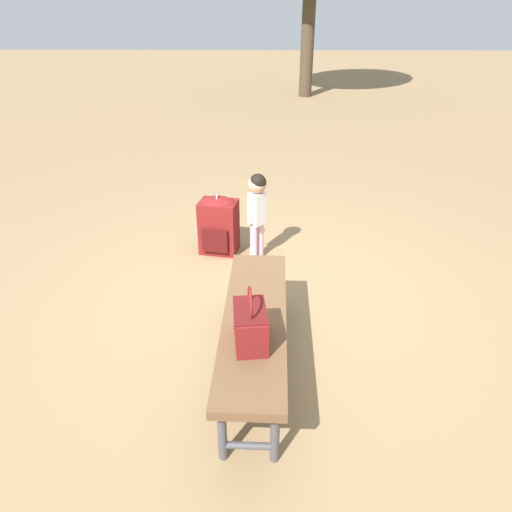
% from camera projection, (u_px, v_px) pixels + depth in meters
% --- Properties ---
extents(ground_plane, '(40.00, 40.00, 0.00)m').
position_uv_depth(ground_plane, '(266.00, 298.00, 3.98)').
color(ground_plane, '#8C704C').
rests_on(ground_plane, ground).
extents(park_bench, '(1.61, 0.45, 0.45)m').
position_uv_depth(park_bench, '(255.00, 323.00, 3.04)').
color(park_bench, brown).
rests_on(park_bench, ground).
extents(handbag, '(0.34, 0.21, 0.37)m').
position_uv_depth(handbag, '(250.00, 324.00, 2.73)').
color(handbag, maroon).
rests_on(handbag, park_bench).
extents(child_standing, '(0.18, 0.18, 0.85)m').
position_uv_depth(child_standing, '(257.00, 204.00, 4.33)').
color(child_standing, '#E5B2C6').
rests_on(child_standing, ground).
extents(backpack_large, '(0.36, 0.40, 0.60)m').
position_uv_depth(backpack_large, '(219.00, 223.00, 4.58)').
color(backpack_large, maroon).
rests_on(backpack_large, ground).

